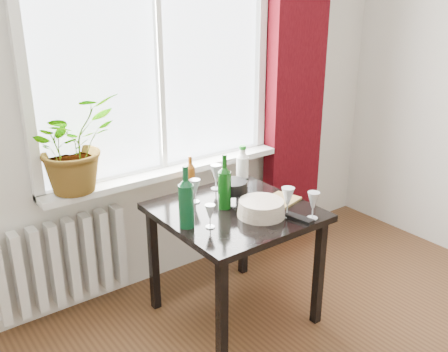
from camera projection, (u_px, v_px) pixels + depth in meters
window at (157, 51)px, 3.10m from camera, size 1.72×0.08×1.62m
windowsill at (168, 171)px, 3.32m from camera, size 1.72×0.20×0.04m
curtain at (296, 83)px, 3.75m from camera, size 0.50×0.12×2.56m
radiator at (63, 262)px, 3.08m from camera, size 0.80×0.10×0.55m
table at (235, 223)px, 2.99m from camera, size 0.85×0.85×0.74m
potted_plant at (72, 144)px, 2.86m from camera, size 0.62×0.57×0.57m
wine_bottle_left at (186, 196)px, 2.68m from camera, size 0.11×0.11×0.36m
wine_bottle_right at (224, 181)px, 2.91m from camera, size 0.08×0.08×0.34m
bottle_amber at (190, 174)px, 3.15m from camera, size 0.07×0.07×0.25m
cleaning_bottle at (242, 166)px, 3.25m from camera, size 0.08×0.08×0.28m
wineglass_front_right at (288, 202)px, 2.83m from camera, size 0.09×0.09×0.18m
wineglass_far_right at (313, 205)px, 2.80m from camera, size 0.09×0.09×0.17m
wineglass_back_center at (216, 177)px, 3.21m from camera, size 0.08×0.08×0.17m
wineglass_back_left at (195, 191)px, 3.02m from camera, size 0.07×0.07×0.15m
wineglass_front_left at (210, 216)px, 2.70m from camera, size 0.07×0.07×0.14m
plate_stack at (261, 208)px, 2.86m from camera, size 0.35×0.35×0.09m
fondue_pot at (232, 192)px, 3.02m from camera, size 0.24×0.22×0.14m
tv_remote at (298, 218)px, 2.82m from camera, size 0.09×0.20×0.02m
cutting_board at (278, 202)px, 3.04m from camera, size 0.31×0.24×0.01m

